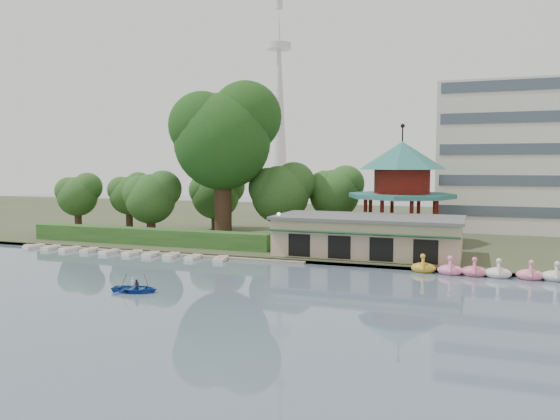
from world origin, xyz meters
The scene contains 14 objects.
ground_plane centered at (0.00, 0.00, 0.00)m, with size 220.00×220.00×0.00m, color slate.
shore centered at (0.00, 52.00, 0.20)m, with size 220.00×70.00×0.40m, color #424930.
embankment centered at (0.00, 17.30, 0.15)m, with size 220.00×0.60×0.30m, color gray.
dock centered at (-12.00, 17.20, 0.12)m, with size 34.00×1.60×0.24m, color gray.
boathouse centered at (10.00, 21.97, 2.37)m, with size 18.60×9.39×3.90m.
pavilion centered at (12.00, 32.00, 7.48)m, with size 12.40×12.40×13.50m.
broadcast_tower centered at (-42.00, 140.00, 33.98)m, with size 8.00×8.00×96.00m.
hedge centered at (-15.00, 20.50, 1.30)m, with size 30.00×2.00×1.80m, color #305C25.
lamp_post centered at (1.50, 19.00, 3.34)m, with size 0.36×0.36×4.28m.
big_tree centered at (-8.84, 28.19, 13.19)m, with size 12.89×12.02×19.26m.
small_trees centered at (-11.13, 31.98, 5.81)m, with size 39.43×16.60×9.37m.
swan_boats centered at (21.22, 16.48, 0.40)m, with size 12.64×2.06×1.92m.
moored_rowboats centered at (-15.30, 15.79, 0.18)m, with size 24.88×2.64×0.36m.
rowboat_with_passengers centered at (-3.64, 1.65, 0.50)m, with size 5.32×4.18×2.01m.
Camera 1 is at (20.01, -32.36, 9.56)m, focal length 35.00 mm.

